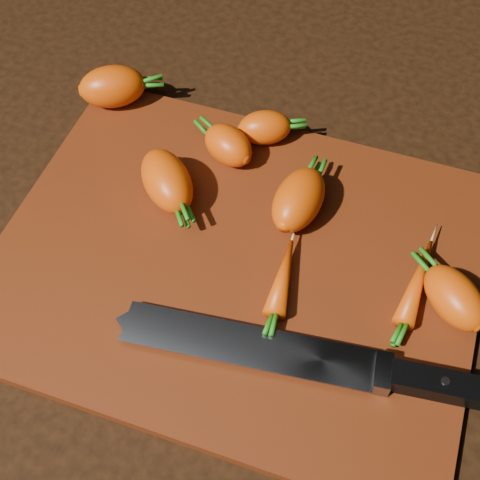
% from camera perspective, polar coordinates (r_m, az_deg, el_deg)
% --- Properties ---
extents(ground, '(2.00, 2.00, 0.01)m').
position_cam_1_polar(ground, '(0.71, -0.26, -2.23)').
color(ground, black).
extents(cutting_board, '(0.50, 0.40, 0.01)m').
position_cam_1_polar(cutting_board, '(0.71, -0.27, -1.75)').
color(cutting_board, maroon).
rests_on(cutting_board, ground).
extents(carrot_0, '(0.10, 0.08, 0.05)m').
position_cam_1_polar(carrot_0, '(0.85, -10.83, 12.74)').
color(carrot_0, '#EF500A').
rests_on(carrot_0, cutting_board).
extents(carrot_1, '(0.08, 0.07, 0.04)m').
position_cam_1_polar(carrot_1, '(0.77, -1.01, 8.08)').
color(carrot_1, '#EF500A').
rests_on(carrot_1, cutting_board).
extents(carrot_2, '(0.10, 0.10, 0.05)m').
position_cam_1_polar(carrot_2, '(0.73, -6.26, 5.05)').
color(carrot_2, '#EF500A').
rests_on(carrot_2, cutting_board).
extents(carrot_3, '(0.06, 0.09, 0.05)m').
position_cam_1_polar(carrot_3, '(0.72, 5.02, 3.45)').
color(carrot_3, '#EF500A').
rests_on(carrot_3, cutting_board).
extents(carrot_4, '(0.07, 0.06, 0.04)m').
position_cam_1_polar(carrot_4, '(0.79, 2.12, 9.57)').
color(carrot_4, '#EF500A').
rests_on(carrot_4, cutting_board).
extents(carrot_5, '(0.09, 0.09, 0.05)m').
position_cam_1_polar(carrot_5, '(0.68, 17.85, -4.72)').
color(carrot_5, '#EF500A').
rests_on(carrot_5, cutting_board).
extents(carrot_6, '(0.03, 0.11, 0.02)m').
position_cam_1_polar(carrot_6, '(0.70, 14.91, -3.41)').
color(carrot_6, '#EF500A').
rests_on(carrot_6, cutting_board).
extents(carrot_7, '(0.03, 0.09, 0.02)m').
position_cam_1_polar(carrot_7, '(0.68, 3.71, -3.12)').
color(carrot_7, '#EF500A').
rests_on(carrot_7, cutting_board).
extents(knife, '(0.39, 0.08, 0.02)m').
position_cam_1_polar(knife, '(0.64, 2.73, -9.41)').
color(knife, gray).
rests_on(knife, cutting_board).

